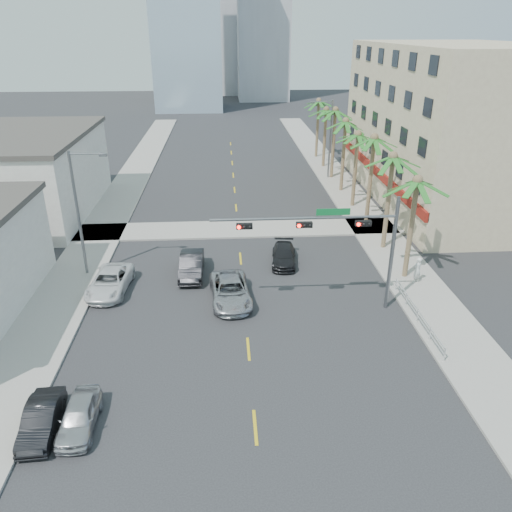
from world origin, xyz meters
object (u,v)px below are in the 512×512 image
(car_parked_near, at_px, (79,416))
(car_lane_right, at_px, (284,256))
(car_lane_left, at_px, (192,265))
(car_parked_far, at_px, (110,282))
(traffic_signal_mast, at_px, (342,236))
(car_lane_center, at_px, (230,291))
(car_parked_mid, at_px, (42,419))
(pedestrian, at_px, (417,270))

(car_parked_near, distance_m, car_lane_right, 19.81)
(car_lane_left, bearing_deg, car_parked_far, -158.09)
(car_parked_near, bearing_deg, car_lane_left, 73.58)
(traffic_signal_mast, bearing_deg, car_lane_center, 167.40)
(car_lane_right, bearing_deg, car_parked_mid, -120.76)
(car_parked_near, distance_m, pedestrian, 23.43)
(traffic_signal_mast, height_order, car_parked_far, traffic_signal_mast)
(car_parked_mid, height_order, car_parked_far, car_parked_far)
(car_parked_mid, relative_size, car_parked_far, 0.75)
(car_lane_right, bearing_deg, traffic_signal_mast, -63.44)
(traffic_signal_mast, relative_size, car_parked_far, 2.16)
(car_lane_center, height_order, car_lane_right, car_lane_center)
(car_parked_far, height_order, pedestrian, pedestrian)
(traffic_signal_mast, distance_m, car_lane_left, 11.68)
(car_parked_mid, bearing_deg, pedestrian, 26.88)
(car_lane_left, relative_size, pedestrian, 2.48)
(car_parked_far, distance_m, car_lane_left, 5.77)
(car_lane_right, bearing_deg, car_lane_center, -120.21)
(car_parked_near, bearing_deg, car_parked_far, 94.59)
(car_lane_center, bearing_deg, car_parked_near, -126.87)
(car_lane_left, height_order, car_lane_right, car_lane_left)
(traffic_signal_mast, height_order, car_lane_left, traffic_signal_mast)
(car_lane_left, distance_m, car_lane_center, 4.81)
(car_lane_left, distance_m, car_lane_right, 7.03)
(car_parked_mid, bearing_deg, car_lane_center, 48.84)
(car_lane_center, xyz_separation_m, pedestrian, (12.92, 1.54, 0.35))
(car_parked_near, relative_size, car_lane_left, 0.80)
(car_parked_mid, xyz_separation_m, car_lane_left, (5.79, 15.00, 0.14))
(car_lane_left, relative_size, car_lane_right, 1.08)
(car_parked_far, xyz_separation_m, pedestrian, (21.02, -0.33, 0.38))
(car_parked_far, bearing_deg, car_parked_near, -80.46)
(car_parked_mid, distance_m, car_lane_right, 20.82)
(car_parked_near, distance_m, car_parked_mid, 1.60)
(car_parked_near, xyz_separation_m, car_parked_far, (-1.19, 12.81, 0.07))
(car_parked_near, height_order, car_lane_left, car_lane_left)
(car_parked_near, xyz_separation_m, car_lane_left, (4.19, 14.90, 0.13))
(car_lane_left, xyz_separation_m, car_lane_center, (2.72, -3.97, -0.03))
(car_parked_mid, xyz_separation_m, car_lane_right, (12.64, 16.54, -0.01))
(car_parked_far, xyz_separation_m, car_lane_right, (12.23, 3.65, -0.09))
(car_parked_near, xyz_separation_m, pedestrian, (19.83, 12.48, 0.45))
(car_parked_far, xyz_separation_m, car_lane_center, (8.10, -1.87, 0.03))
(car_parked_far, relative_size, car_lane_left, 1.10)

